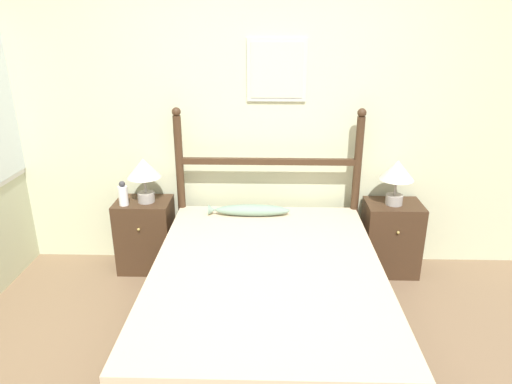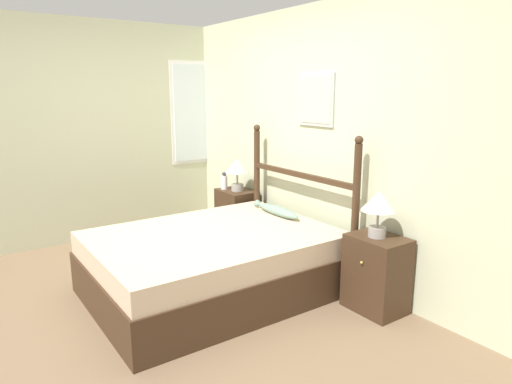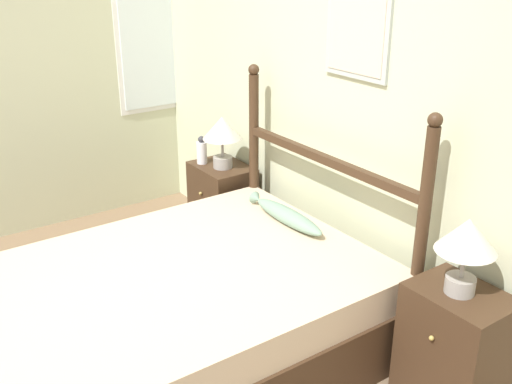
{
  "view_description": "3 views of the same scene",
  "coord_description": "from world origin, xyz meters",
  "px_view_note": "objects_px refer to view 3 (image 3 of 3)",
  "views": [
    {
      "loc": [
        0.02,
        -2.02,
        2.04
      ],
      "look_at": [
        -0.06,
        0.9,
        0.94
      ],
      "focal_mm": 32.0,
      "sensor_mm": 36.0,
      "label": 1
    },
    {
      "loc": [
        3.34,
        -1.28,
        1.77
      ],
      "look_at": [
        0.1,
        0.99,
        0.88
      ],
      "focal_mm": 32.0,
      "sensor_mm": 36.0,
      "label": 2
    },
    {
      "loc": [
        2.46,
        -0.64,
        2.11
      ],
      "look_at": [
        0.08,
        1.03,
        0.9
      ],
      "focal_mm": 42.0,
      "sensor_mm": 36.0,
      "label": 3
    }
  ],
  "objects_px": {
    "table_lamp_right": "(467,241)",
    "table_lamp_left": "(222,132)",
    "nightstand_left": "(223,205)",
    "nightstand_right": "(454,348)",
    "bed": "(180,316)",
    "bottle": "(202,151)",
    "fish_pillow": "(286,215)"
  },
  "relations": [
    {
      "from": "table_lamp_right",
      "to": "bottle",
      "type": "bearing_deg",
      "value": -177.96
    },
    {
      "from": "bed",
      "to": "table_lamp_left",
      "type": "xyz_separation_m",
      "value": [
        -1.01,
        0.91,
        0.62
      ]
    },
    {
      "from": "bottle",
      "to": "nightstand_left",
      "type": "bearing_deg",
      "value": 34.83
    },
    {
      "from": "nightstand_left",
      "to": "fish_pillow",
      "type": "xyz_separation_m",
      "value": [
        0.91,
        -0.11,
        0.28
      ]
    },
    {
      "from": "table_lamp_right",
      "to": "bottle",
      "type": "height_order",
      "value": "table_lamp_right"
    },
    {
      "from": "nightstand_right",
      "to": "bottle",
      "type": "xyz_separation_m",
      "value": [
        -2.22,
        -0.09,
        0.4
      ]
    },
    {
      "from": "bed",
      "to": "nightstand_right",
      "type": "height_order",
      "value": "nightstand_right"
    },
    {
      "from": "nightstand_right",
      "to": "table_lamp_right",
      "type": "relative_size",
      "value": 1.67
    },
    {
      "from": "nightstand_right",
      "to": "table_lamp_right",
      "type": "height_order",
      "value": "table_lamp_right"
    },
    {
      "from": "bed",
      "to": "table_lamp_left",
      "type": "distance_m",
      "value": 1.49
    },
    {
      "from": "nightstand_left",
      "to": "table_lamp_right",
      "type": "xyz_separation_m",
      "value": [
        2.08,
        -0.01,
        0.58
      ]
    },
    {
      "from": "nightstand_left",
      "to": "table_lamp_left",
      "type": "bearing_deg",
      "value": -19.23
    },
    {
      "from": "table_lamp_left",
      "to": "nightstand_right",
      "type": "bearing_deg",
      "value": 0.36
    },
    {
      "from": "table_lamp_left",
      "to": "fish_pillow",
      "type": "relative_size",
      "value": 0.56
    },
    {
      "from": "bottle",
      "to": "fish_pillow",
      "type": "bearing_deg",
      "value": -0.95
    },
    {
      "from": "nightstand_right",
      "to": "table_lamp_left",
      "type": "xyz_separation_m",
      "value": [
        -2.06,
        -0.01,
        0.58
      ]
    },
    {
      "from": "bed",
      "to": "table_lamp_left",
      "type": "relative_size",
      "value": 5.46
    },
    {
      "from": "table_lamp_left",
      "to": "bottle",
      "type": "xyz_separation_m",
      "value": [
        -0.17,
        -0.08,
        -0.17
      ]
    },
    {
      "from": "bed",
      "to": "bottle",
      "type": "relative_size",
      "value": 9.9
    },
    {
      "from": "bed",
      "to": "table_lamp_left",
      "type": "height_order",
      "value": "table_lamp_left"
    },
    {
      "from": "table_lamp_right",
      "to": "fish_pillow",
      "type": "distance_m",
      "value": 1.22
    },
    {
      "from": "nightstand_left",
      "to": "fish_pillow",
      "type": "bearing_deg",
      "value": -6.7
    },
    {
      "from": "table_lamp_right",
      "to": "table_lamp_left",
      "type": "bearing_deg",
      "value": -179.94
    },
    {
      "from": "bottle",
      "to": "fish_pillow",
      "type": "distance_m",
      "value": 1.04
    },
    {
      "from": "nightstand_right",
      "to": "fish_pillow",
      "type": "distance_m",
      "value": 1.23
    },
    {
      "from": "fish_pillow",
      "to": "nightstand_right",
      "type": "bearing_deg",
      "value": 5.12
    },
    {
      "from": "nightstand_left",
      "to": "nightstand_right",
      "type": "xyz_separation_m",
      "value": [
        2.09,
        0.0,
        0.0
      ]
    },
    {
      "from": "nightstand_left",
      "to": "table_lamp_right",
      "type": "relative_size",
      "value": 1.67
    },
    {
      "from": "nightstand_left",
      "to": "table_lamp_right",
      "type": "height_order",
      "value": "table_lamp_right"
    },
    {
      "from": "table_lamp_left",
      "to": "fish_pillow",
      "type": "xyz_separation_m",
      "value": [
        0.87,
        -0.09,
        -0.29
      ]
    },
    {
      "from": "bed",
      "to": "nightstand_left",
      "type": "distance_m",
      "value": 1.4
    },
    {
      "from": "bed",
      "to": "bottle",
      "type": "distance_m",
      "value": 1.51
    }
  ]
}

